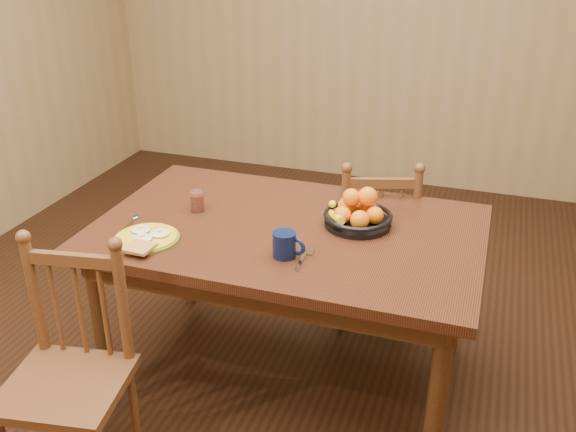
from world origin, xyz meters
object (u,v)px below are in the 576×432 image
(breakfast_plate, at_px, (146,238))
(coffee_mug, at_px, (285,245))
(fruit_bowl, at_px, (358,214))
(dining_table, at_px, (288,245))
(chair_near, at_px, (70,375))
(chair_far, at_px, (374,243))

(breakfast_plate, height_order, coffee_mug, coffee_mug)
(coffee_mug, xyz_separation_m, fruit_bowl, (0.20, 0.36, 0.00))
(dining_table, distance_m, breakfast_plate, 0.59)
(dining_table, height_order, chair_near, chair_near)
(breakfast_plate, bearing_deg, chair_far, 48.64)
(chair_far, relative_size, chair_near, 0.98)
(dining_table, xyz_separation_m, chair_far, (0.27, 0.57, -0.23))
(chair_far, xyz_separation_m, breakfast_plate, (-0.76, -0.87, 0.33))
(chair_near, relative_size, fruit_bowl, 3.15)
(chair_near, bearing_deg, breakfast_plate, 73.85)
(chair_far, xyz_separation_m, coffee_mug, (-0.20, -0.81, 0.37))
(chair_near, bearing_deg, chair_far, 49.59)
(dining_table, bearing_deg, coffee_mug, -73.56)
(coffee_mug, bearing_deg, breakfast_plate, -174.49)
(chair_near, distance_m, coffee_mug, 0.91)
(dining_table, xyz_separation_m, breakfast_plate, (-0.50, -0.30, 0.10))
(chair_near, bearing_deg, fruit_bowl, 38.39)
(dining_table, height_order, coffee_mug, coffee_mug)
(dining_table, distance_m, chair_far, 0.67)
(coffee_mug, bearing_deg, fruit_bowl, 61.04)
(breakfast_plate, bearing_deg, fruit_bowl, 28.20)
(chair_far, bearing_deg, coffee_mug, 58.97)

